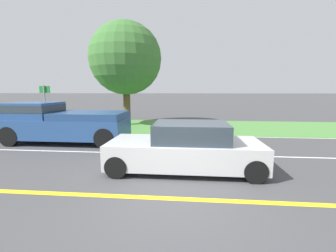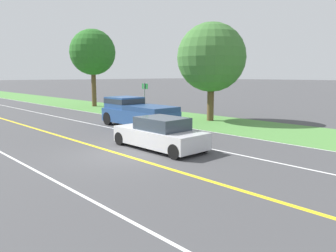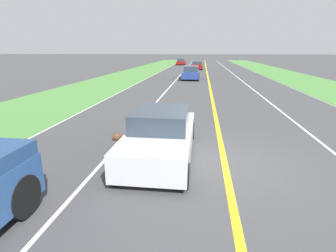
{
  "view_description": "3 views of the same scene",
  "coord_description": "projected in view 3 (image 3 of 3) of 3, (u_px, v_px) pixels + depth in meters",
  "views": [
    {
      "loc": [
        -4.61,
        -0.35,
        2.35
      ],
      "look_at": [
        2.37,
        0.3,
        1.24
      ],
      "focal_mm": 24.0,
      "sensor_mm": 36.0,
      "label": 1
    },
    {
      "loc": [
        -7.65,
        -10.91,
        3.27
      ],
      "look_at": [
        2.63,
        -0.02,
        0.91
      ],
      "focal_mm": 35.0,
      "sensor_mm": 36.0,
      "label": 2
    },
    {
      "loc": [
        0.74,
        7.12,
        3.13
      ],
      "look_at": [
        1.64,
        0.02,
        1.05
      ],
      "focal_mm": 28.0,
      "sensor_mm": 36.0,
      "label": 3
    }
  ],
  "objects": [
    {
      "name": "ground_plane",
      "position": [
        224.0,
        163.0,
        7.57
      ],
      "size": [
        400.0,
        400.0,
        0.0
      ],
      "primitive_type": "plane",
      "color": "#424244"
    },
    {
      "name": "centre_divider_line",
      "position": [
        224.0,
        162.0,
        7.56
      ],
      "size": [
        0.18,
        160.0,
        0.01
      ],
      "primitive_type": "cube",
      "color": "yellow",
      "rests_on": "ground"
    },
    {
      "name": "lane_edge_line_right",
      "position": [
        3.0,
        151.0,
        8.41
      ],
      "size": [
        0.14,
        160.0,
        0.01
      ],
      "primitive_type": "cube",
      "color": "white",
      "rests_on": "ground"
    },
    {
      "name": "lane_dash_same_dir",
      "position": [
        108.0,
        156.0,
        7.99
      ],
      "size": [
        0.1,
        160.0,
        0.01
      ],
      "primitive_type": "cube",
      "color": "white",
      "rests_on": "ground"
    },
    {
      "name": "ego_car",
      "position": [
        161.0,
        135.0,
        7.89
      ],
      "size": [
        1.89,
        4.45,
        1.43
      ],
      "color": "silver",
      "rests_on": "ground"
    },
    {
      "name": "dog",
      "position": [
        123.0,
        139.0,
        8.13
      ],
      "size": [
        0.46,
        1.18,
        0.77
      ],
      "rotation": [
        0.0,
        0.0,
        -0.28
      ],
      "color": "brown",
      "rests_on": "ground"
    },
    {
      "name": "car_trailing_near",
      "position": [
        191.0,
        73.0,
        29.23
      ],
      "size": [
        1.85,
        4.76,
        1.42
      ],
      "color": "navy",
      "rests_on": "ground"
    },
    {
      "name": "car_trailing_mid",
      "position": [
        197.0,
        65.0,
        44.2
      ],
      "size": [
        1.87,
        4.58,
        1.32
      ],
      "color": "maroon",
      "rests_on": "ground"
    },
    {
      "name": "car_trailing_far",
      "position": [
        181.0,
        62.0,
        57.73
      ],
      "size": [
        1.84,
        4.71,
        1.34
      ],
      "color": "maroon",
      "rests_on": "ground"
    }
  ]
}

